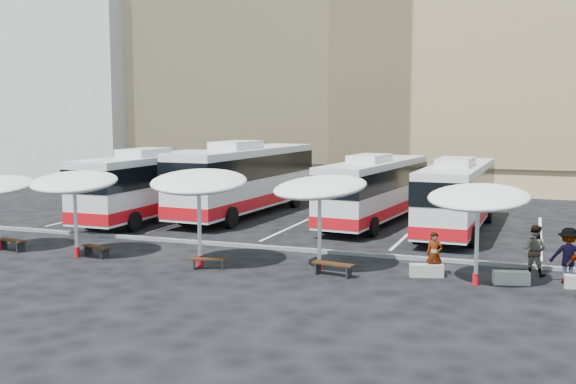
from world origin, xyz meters
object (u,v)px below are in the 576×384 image
(wood_bench_1, at_px, (96,249))
(wood_bench_2, at_px, (208,261))
(bus_1, at_px, (246,177))
(sunshade_4, at_px, (478,198))
(sunshade_2, at_px, (199,182))
(passenger_3, at_px, (568,256))
(bus_0, at_px, (155,183))
(conc_bench_0, at_px, (426,270))
(passenger_0, at_px, (434,254))
(sunshade_1, at_px, (74,182))
(sunshade_3, at_px, (320,188))
(wood_bench_3, at_px, (333,266))
(conc_bench_1, at_px, (511,278))
(bus_3, at_px, (457,194))
(bus_2, at_px, (375,188))
(wood_bench_0, at_px, (11,242))
(passenger_1, at_px, (534,250))

(wood_bench_1, height_order, wood_bench_2, wood_bench_1)
(bus_1, height_order, sunshade_4, bus_1)
(sunshade_2, relative_size, passenger_3, 2.29)
(bus_0, relative_size, conc_bench_0, 10.48)
(bus_0, distance_m, passenger_0, 18.42)
(sunshade_1, relative_size, passenger_3, 2.19)
(sunshade_2, bearing_deg, sunshade_4, 4.14)
(sunshade_3, relative_size, wood_bench_3, 2.88)
(wood_bench_2, bearing_deg, bus_1, 107.93)
(wood_bench_2, height_order, conc_bench_1, conc_bench_1)
(bus_3, distance_m, wood_bench_2, 14.03)
(sunshade_4, relative_size, passenger_0, 2.42)
(bus_0, xyz_separation_m, sunshade_3, (12.31, -8.73, 1.07))
(sunshade_4, distance_m, wood_bench_1, 15.08)
(wood_bench_2, bearing_deg, bus_2, 74.83)
(wood_bench_3, relative_size, passenger_0, 1.01)
(bus_2, bearing_deg, sunshade_4, -56.19)
(bus_0, bearing_deg, sunshade_4, -26.34)
(sunshade_2, relative_size, sunshade_4, 1.16)
(bus_2, xyz_separation_m, wood_bench_0, (-12.85, -12.47, -1.53))
(bus_1, distance_m, sunshade_3, 14.39)
(bus_2, height_order, conc_bench_1, bus_2)
(bus_2, distance_m, sunshade_3, 11.46)
(sunshade_3, bearing_deg, wood_bench_1, -174.34)
(bus_0, bearing_deg, wood_bench_1, -71.80)
(wood_bench_3, xyz_separation_m, passenger_1, (6.73, 2.61, 0.55))
(passenger_3, bearing_deg, wood_bench_1, 3.87)
(wood_bench_0, bearing_deg, passenger_0, 5.24)
(wood_bench_3, xyz_separation_m, passenger_3, (7.81, 1.77, 0.60))
(sunshade_2, xyz_separation_m, wood_bench_0, (-8.93, -0.08, -2.86))
(bus_0, relative_size, sunshade_1, 2.93)
(sunshade_4, bearing_deg, conc_bench_1, 25.03)
(conc_bench_0, height_order, passenger_1, passenger_1)
(sunshade_3, height_order, wood_bench_0, sunshade_3)
(passenger_0, bearing_deg, conc_bench_1, -18.67)
(wood_bench_3, bearing_deg, wood_bench_2, -173.28)
(wood_bench_0, distance_m, passenger_0, 17.58)
(passenger_0, relative_size, passenger_1, 0.86)
(bus_2, relative_size, sunshade_2, 2.68)
(bus_1, xyz_separation_m, wood_bench_3, (8.93, -12.52, -1.82))
(bus_1, relative_size, sunshade_2, 3.08)
(sunshade_4, bearing_deg, sunshade_3, 177.18)
(sunshade_1, xyz_separation_m, passenger_0, (14.06, 1.73, -2.25))
(sunshade_1, xyz_separation_m, sunshade_2, (5.49, 0.20, 0.18))
(bus_1, relative_size, wood_bench_0, 8.49)
(sunshade_3, bearing_deg, passenger_0, 7.20)
(sunshade_3, height_order, passenger_0, sunshade_3)
(sunshade_2, distance_m, conc_bench_1, 11.67)
(sunshade_3, height_order, conc_bench_1, sunshade_3)
(conc_bench_1, relative_size, passenger_3, 0.62)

